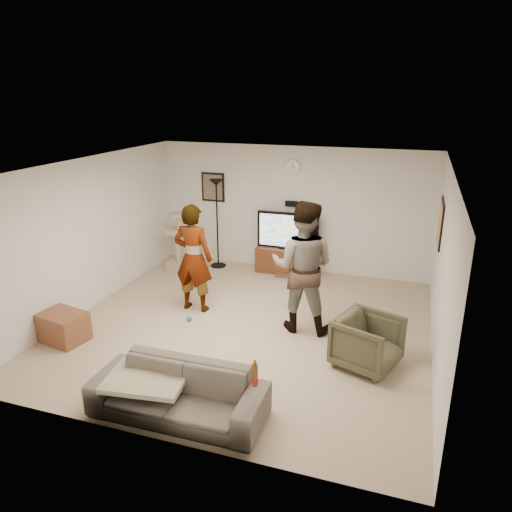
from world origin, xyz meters
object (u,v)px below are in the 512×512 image
(floor_lamp, at_px, (217,224))
(cat_tree, at_px, (177,241))
(sofa, at_px, (178,392))
(person_right, at_px, (303,267))
(tv_stand, at_px, (287,260))
(person_left, at_px, (193,258))
(side_table, at_px, (63,327))
(armchair, at_px, (367,342))
(tv, at_px, (288,231))
(beer_bottle, at_px, (255,375))

(floor_lamp, bearing_deg, cat_tree, -145.73)
(sofa, bearing_deg, person_right, 71.53)
(tv_stand, relative_size, person_left, 0.68)
(tv_stand, height_order, side_table, tv_stand)
(cat_tree, height_order, side_table, cat_tree)
(cat_tree, relative_size, person_right, 0.61)
(cat_tree, height_order, armchair, cat_tree)
(tv, xyz_separation_m, floor_lamp, (-1.46, -0.11, 0.03))
(sofa, bearing_deg, cat_tree, 116.60)
(person_left, bearing_deg, sofa, 112.99)
(floor_lamp, distance_m, person_left, 2.11)
(tv, distance_m, side_table, 4.52)
(tv, relative_size, person_right, 0.61)
(cat_tree, distance_m, person_left, 1.98)
(person_left, height_order, sofa, person_left)
(person_right, height_order, side_table, person_right)
(floor_lamp, height_order, sofa, floor_lamp)
(person_right, relative_size, sofa, 1.01)
(beer_bottle, xyz_separation_m, side_table, (-3.31, 1.02, -0.49))
(person_left, distance_m, beer_bottle, 3.28)
(person_right, xyz_separation_m, beer_bottle, (0.10, -2.52, -0.30))
(floor_lamp, relative_size, armchair, 2.34)
(floor_lamp, xyz_separation_m, sofa, (1.48, -4.69, -0.62))
(cat_tree, bearing_deg, floor_lamp, 34.27)
(tv_stand, xyz_separation_m, sofa, (0.02, -4.80, 0.03))
(beer_bottle, distance_m, side_table, 3.50)
(tv_stand, relative_size, sofa, 0.62)
(tv, bearing_deg, side_table, -122.14)
(floor_lamp, xyz_separation_m, person_left, (0.45, -2.06, -0.00))
(tv_stand, height_order, person_right, person_right)
(person_right, distance_m, side_table, 3.64)
(armchair, bearing_deg, person_right, 74.01)
(person_left, bearing_deg, tv_stand, -113.52)
(sofa, relative_size, armchair, 2.55)
(sofa, bearing_deg, tv, 89.75)
(cat_tree, bearing_deg, beer_bottle, -53.94)
(person_right, height_order, sofa, person_right)
(person_left, height_order, beer_bottle, person_left)
(cat_tree, relative_size, side_table, 1.89)
(floor_lamp, distance_m, cat_tree, 0.88)
(cat_tree, xyz_separation_m, side_table, (-0.24, -3.21, -0.40))
(tv, height_order, person_left, person_left)
(floor_lamp, xyz_separation_m, beer_bottle, (2.40, -4.69, -0.21))
(tv_stand, distance_m, cat_tree, 2.25)
(tv_stand, bearing_deg, person_left, -114.98)
(tv, bearing_deg, beer_bottle, -78.98)
(tv_stand, bearing_deg, sofa, -89.73)
(sofa, bearing_deg, armchair, 41.65)
(floor_lamp, bearing_deg, person_right, -43.37)
(tv, distance_m, person_right, 2.44)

